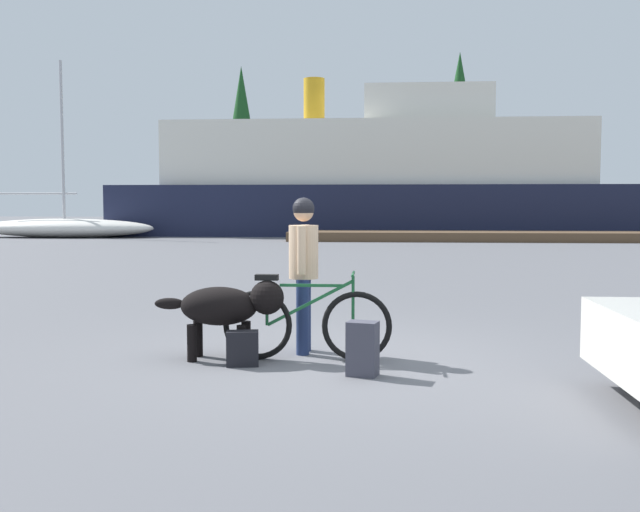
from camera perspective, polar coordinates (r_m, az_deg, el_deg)
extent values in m
plane|color=slate|center=(7.62, 1.17, -8.17)|extent=(160.00, 160.00, 0.00)
torus|color=black|center=(7.50, 2.92, -5.54)|extent=(0.73, 0.06, 0.73)
torus|color=black|center=(7.60, -4.94, -5.43)|extent=(0.73, 0.06, 0.73)
cube|color=#19592D|center=(7.47, -0.66, -2.33)|extent=(0.66, 0.03, 0.03)
cube|color=#19592D|center=(7.49, -0.81, -3.73)|extent=(0.89, 0.03, 0.49)
cylinder|color=#19592D|center=(7.55, -4.20, -3.87)|extent=(0.03, 0.03, 0.42)
cylinder|color=#19592D|center=(7.46, 2.62, -3.57)|extent=(0.03, 0.03, 0.52)
cube|color=black|center=(7.52, -4.21, -1.68)|extent=(0.24, 0.10, 0.06)
cylinder|color=#19592D|center=(7.43, 2.62, -1.43)|extent=(0.03, 0.44, 0.03)
cube|color=slate|center=(7.56, -5.10, -3.18)|extent=(0.36, 0.14, 0.02)
cylinder|color=navy|center=(8.02, -1.22, -4.59)|extent=(0.14, 0.14, 0.81)
cylinder|color=navy|center=(7.80, -1.37, -4.84)|extent=(0.14, 0.14, 0.81)
cylinder|color=#D8B28C|center=(7.83, -1.30, 0.32)|extent=(0.32, 0.32, 0.58)
cylinder|color=#D8B28C|center=(8.05, -1.15, 0.67)|extent=(0.09, 0.09, 0.51)
cylinder|color=#D8B28C|center=(7.61, -1.46, 0.47)|extent=(0.09, 0.09, 0.51)
sphere|color=tan|center=(7.81, -1.31, 3.53)|extent=(0.22, 0.22, 0.22)
sphere|color=black|center=(7.81, -1.31, 3.75)|extent=(0.24, 0.24, 0.24)
ellipsoid|color=black|center=(7.62, -7.95, -3.92)|extent=(0.81, 0.47, 0.40)
sphere|color=black|center=(7.51, -4.19, -3.28)|extent=(0.35, 0.35, 0.35)
ellipsoid|color=black|center=(7.74, -11.75, -3.69)|extent=(0.32, 0.12, 0.12)
cylinder|color=black|center=(7.75, -5.84, -6.53)|extent=(0.10, 0.10, 0.38)
cylinder|color=black|center=(7.50, -6.19, -6.89)|extent=(0.10, 0.10, 0.38)
cylinder|color=black|center=(7.86, -9.57, -6.42)|extent=(0.10, 0.10, 0.38)
cylinder|color=black|center=(7.61, -10.04, -6.77)|extent=(0.10, 0.10, 0.38)
cube|color=#3F3F4C|center=(6.89, 3.38, -7.29)|extent=(0.32, 0.26, 0.52)
cube|color=black|center=(7.35, -6.11, -7.24)|extent=(0.34, 0.23, 0.35)
cube|color=brown|center=(32.54, 15.25, 1.50)|extent=(19.85, 2.87, 0.40)
cube|color=#191E38|center=(38.19, 4.31, 3.60)|extent=(26.51, 7.15, 2.53)
cube|color=silver|center=(38.27, 4.33, 7.89)|extent=(21.21, 6.00, 3.20)
cube|color=silver|center=(38.60, 8.38, 11.56)|extent=(6.36, 4.29, 1.80)
cylinder|color=#BF8C19|center=(38.69, -0.46, 12.03)|extent=(1.10, 1.10, 2.40)
ellipsoid|color=silver|center=(36.79, -19.46, 2.09)|extent=(8.71, 2.44, 0.90)
cylinder|color=#B2B2B7|center=(36.89, -19.62, 8.59)|extent=(0.14, 0.14, 7.46)
cylinder|color=#B2B2B7|center=(37.32, -21.36, 4.60)|extent=(3.92, 0.10, 0.10)
cylinder|color=#4C331E|center=(53.66, -6.14, 3.47)|extent=(0.50, 0.50, 2.01)
cone|color=#19471E|center=(53.90, -6.18, 9.64)|extent=(3.19, 3.19, 9.59)
cylinder|color=#4C331E|center=(55.52, -0.54, 3.65)|extent=(0.34, 0.34, 2.27)
cone|color=#1E4C28|center=(55.73, -0.55, 9.15)|extent=(3.70, 3.70, 8.40)
cylinder|color=#4C331E|center=(52.89, 10.80, 3.98)|extent=(0.45, 0.45, 3.06)
cone|color=#19471E|center=(53.24, 10.89, 10.62)|extent=(3.46, 3.46, 9.26)
cylinder|color=#4C331E|center=(62.06, 12.75, 3.74)|extent=(0.47, 0.47, 2.58)
cone|color=#143819|center=(62.30, 12.84, 9.04)|extent=(3.32, 3.32, 8.91)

